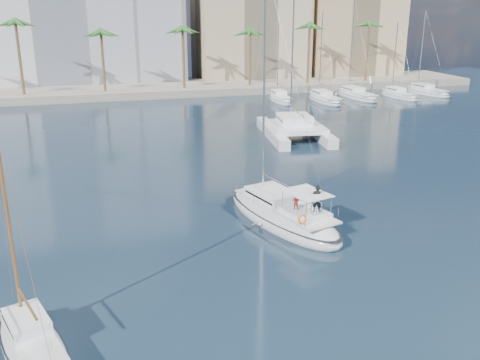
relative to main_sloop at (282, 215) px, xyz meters
name	(u,v)px	position (x,y,z in m)	size (l,w,h in m)	color
ground	(239,236)	(-3.54, -1.52, -0.53)	(160.00, 160.00, 0.00)	black
quay	(140,90)	(-3.54, 59.48, 0.07)	(120.00, 14.00, 1.20)	gray
building_modern	(59,6)	(-15.54, 71.48, 13.47)	(42.00, 16.00, 28.00)	silver
building_beige	(250,28)	(18.46, 68.48, 9.47)	(20.00, 14.00, 20.00)	tan
building_tan_right	(350,33)	(38.46, 66.48, 8.47)	(18.00, 12.00, 18.00)	tan
palm_centre	(139,31)	(-3.54, 55.48, 9.75)	(3.60, 3.60, 12.30)	brown
palm_right	(338,29)	(30.46, 55.48, 9.75)	(3.60, 3.60, 12.30)	brown
main_sloop	(282,215)	(0.00, 0.00, 0.00)	(6.70, 12.30, 17.42)	silver
small_sloop	(33,346)	(-15.28, -10.87, -0.13)	(4.59, 7.78, 10.66)	silver
catamaran	(295,127)	(9.96, 23.00, 0.63)	(7.84, 13.28, 18.28)	silver
seagull	(260,223)	(-1.82, -0.65, -0.18)	(1.18, 0.51, 0.22)	silver
moored_yacht_a	(280,101)	(16.46, 45.48, -0.53)	(2.72, 9.35, 11.90)	silver
moored_yacht_b	(324,102)	(22.96, 43.48, -0.53)	(3.14, 10.78, 13.72)	silver
moored_yacht_c	(356,98)	(29.46, 45.48, -0.53)	(3.55, 12.21, 15.54)	silver
moored_yacht_d	(399,98)	(35.96, 43.48, -0.53)	(2.72, 9.35, 11.90)	silver
moored_yacht_e	(426,94)	(42.46, 45.48, -0.53)	(3.14, 10.78, 13.72)	silver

